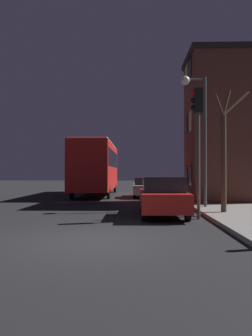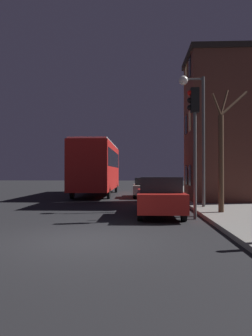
{
  "view_description": "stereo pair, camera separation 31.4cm",
  "coord_description": "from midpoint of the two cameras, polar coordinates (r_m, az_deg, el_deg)",
  "views": [
    {
      "loc": [
        1.11,
        -8.18,
        1.7
      ],
      "look_at": [
        0.53,
        12.75,
        1.99
      ],
      "focal_mm": 35.0,
      "sensor_mm": 36.0,
      "label": 1
    },
    {
      "loc": [
        1.42,
        -8.17,
        1.7
      ],
      "look_at": [
        0.53,
        12.75,
        1.99
      ],
      "focal_mm": 35.0,
      "sensor_mm": 36.0,
      "label": 2
    }
  ],
  "objects": [
    {
      "name": "ground_plane",
      "position": [
        8.45,
        -6.38,
        -12.4
      ],
      "size": [
        120.0,
        120.0,
        0.0
      ],
      "primitive_type": "plane",
      "color": "black"
    },
    {
      "name": "brick_building",
      "position": [
        19.5,
        17.06,
        6.87
      ],
      "size": [
        4.21,
        3.93,
        8.25
      ],
      "color": "brown",
      "rests_on": "sidewalk"
    },
    {
      "name": "streetlamp",
      "position": [
        15.5,
        12.58,
        8.79
      ],
      "size": [
        1.18,
        0.42,
        6.0
      ],
      "color": "#4C4C4C",
      "rests_on": "sidewalk"
    },
    {
      "name": "traffic_light",
      "position": [
        12.31,
        12.49,
        7.24
      ],
      "size": [
        0.43,
        0.24,
        4.79
      ],
      "color": "#4C4C4C",
      "rests_on": "ground"
    },
    {
      "name": "bare_tree",
      "position": [
        13.52,
        17.02,
        2.22
      ],
      "size": [
        1.68,
        0.98,
        4.93
      ],
      "color": "#473323",
      "rests_on": "sidewalk"
    },
    {
      "name": "bus",
      "position": [
        24.65,
        -4.68,
        0.58
      ],
      "size": [
        2.57,
        10.37,
        3.86
      ],
      "color": "red",
      "rests_on": "ground"
    },
    {
      "name": "car_near_lane",
      "position": [
        12.91,
        6.53,
        -4.86
      ],
      "size": [
        1.71,
        4.32,
        1.53
      ],
      "color": "#B21E19",
      "rests_on": "ground"
    },
    {
      "name": "car_mid_lane",
      "position": [
        22.46,
        4.01,
        -3.32
      ],
      "size": [
        1.79,
        4.0,
        1.35
      ],
      "color": "beige",
      "rests_on": "ground"
    }
  ]
}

